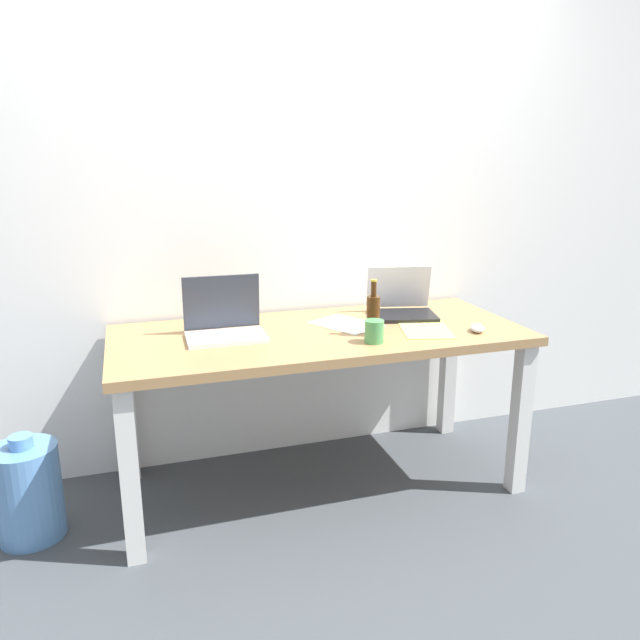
{
  "coord_description": "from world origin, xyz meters",
  "views": [
    {
      "loc": [
        -0.79,
        -2.47,
        1.51
      ],
      "look_at": [
        0.0,
        0.0,
        0.8
      ],
      "focal_mm": 34.29,
      "sensor_mm": 36.0,
      "label": 1
    }
  ],
  "objects_px": {
    "laptop_right": "(401,305)",
    "coffee_mug": "(374,331)",
    "laptop_left": "(224,323)",
    "beer_bottle": "(373,314)",
    "water_cooler_jug": "(28,491)",
    "desk": "(320,351)",
    "computer_mouse": "(477,328)"
  },
  "relations": [
    {
      "from": "desk",
      "to": "laptop_right",
      "type": "distance_m",
      "value": 0.5
    },
    {
      "from": "laptop_left",
      "to": "water_cooler_jug",
      "type": "xyz_separation_m",
      "value": [
        -0.83,
        -0.08,
        -0.61
      ]
    },
    {
      "from": "laptop_right",
      "to": "coffee_mug",
      "type": "xyz_separation_m",
      "value": [
        -0.29,
        -0.37,
        -0.0
      ]
    },
    {
      "from": "computer_mouse",
      "to": "water_cooler_jug",
      "type": "height_order",
      "value": "computer_mouse"
    },
    {
      "from": "laptop_right",
      "to": "coffee_mug",
      "type": "relative_size",
      "value": 3.81
    },
    {
      "from": "desk",
      "to": "beer_bottle",
      "type": "distance_m",
      "value": 0.3
    },
    {
      "from": "desk",
      "to": "laptop_left",
      "type": "bearing_deg",
      "value": 174.02
    },
    {
      "from": "laptop_right",
      "to": "beer_bottle",
      "type": "distance_m",
      "value": 0.38
    },
    {
      "from": "coffee_mug",
      "to": "water_cooler_jug",
      "type": "height_order",
      "value": "coffee_mug"
    },
    {
      "from": "laptop_left",
      "to": "laptop_right",
      "type": "xyz_separation_m",
      "value": [
        0.87,
        0.1,
        -0.01
      ]
    },
    {
      "from": "desk",
      "to": "laptop_left",
      "type": "xyz_separation_m",
      "value": [
        -0.41,
        0.04,
        0.15
      ]
    },
    {
      "from": "beer_bottle",
      "to": "computer_mouse",
      "type": "bearing_deg",
      "value": -11.45
    },
    {
      "from": "beer_bottle",
      "to": "coffee_mug",
      "type": "xyz_separation_m",
      "value": [
        -0.04,
        -0.1,
        -0.05
      ]
    },
    {
      "from": "laptop_left",
      "to": "coffee_mug",
      "type": "relative_size",
      "value": 3.53
    },
    {
      "from": "computer_mouse",
      "to": "coffee_mug",
      "type": "xyz_separation_m",
      "value": [
        -0.5,
        -0.01,
        0.03
      ]
    },
    {
      "from": "coffee_mug",
      "to": "desk",
      "type": "bearing_deg",
      "value": 124.94
    },
    {
      "from": "laptop_right",
      "to": "laptop_left",
      "type": "bearing_deg",
      "value": -173.61
    },
    {
      "from": "laptop_left",
      "to": "laptop_right",
      "type": "distance_m",
      "value": 0.88
    },
    {
      "from": "desk",
      "to": "beer_bottle",
      "type": "relative_size",
      "value": 7.4
    },
    {
      "from": "desk",
      "to": "laptop_right",
      "type": "relative_size",
      "value": 4.99
    },
    {
      "from": "laptop_right",
      "to": "computer_mouse",
      "type": "distance_m",
      "value": 0.42
    },
    {
      "from": "beer_bottle",
      "to": "laptop_right",
      "type": "bearing_deg",
      "value": 46.23
    },
    {
      "from": "beer_bottle",
      "to": "desk",
      "type": "bearing_deg",
      "value": 147.02
    },
    {
      "from": "laptop_left",
      "to": "computer_mouse",
      "type": "height_order",
      "value": "laptop_left"
    },
    {
      "from": "laptop_right",
      "to": "computer_mouse",
      "type": "xyz_separation_m",
      "value": [
        0.2,
        -0.36,
        -0.03
      ]
    },
    {
      "from": "laptop_left",
      "to": "water_cooler_jug",
      "type": "relative_size",
      "value": 0.76
    },
    {
      "from": "laptop_left",
      "to": "beer_bottle",
      "type": "height_order",
      "value": "laptop_left"
    },
    {
      "from": "desk",
      "to": "water_cooler_jug",
      "type": "relative_size",
      "value": 4.08
    },
    {
      "from": "desk",
      "to": "laptop_left",
      "type": "height_order",
      "value": "laptop_left"
    },
    {
      "from": "beer_bottle",
      "to": "water_cooler_jug",
      "type": "bearing_deg",
      "value": 176.24
    },
    {
      "from": "laptop_right",
      "to": "beer_bottle",
      "type": "xyz_separation_m",
      "value": [
        -0.26,
        -0.27,
        0.05
      ]
    },
    {
      "from": "laptop_right",
      "to": "beer_bottle",
      "type": "relative_size",
      "value": 1.48
    }
  ]
}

